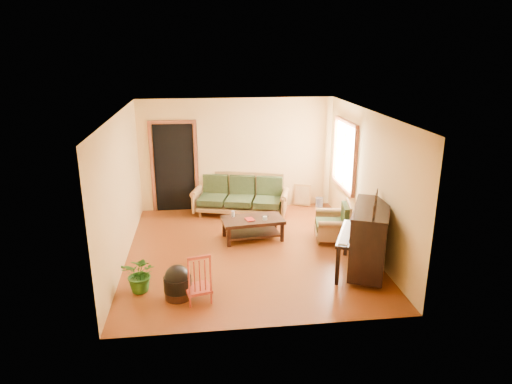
{
  "coord_description": "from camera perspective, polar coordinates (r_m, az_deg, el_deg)",
  "views": [
    {
      "loc": [
        -0.82,
        -7.87,
        3.69
      ],
      "look_at": [
        0.17,
        0.2,
        1.1
      ],
      "focal_mm": 32.0,
      "sensor_mm": 36.0,
      "label": 1
    }
  ],
  "objects": [
    {
      "name": "remote",
      "position": [
        9.18,
        1.14,
        -3.03
      ],
      "size": [
        0.14,
        0.05,
        0.01
      ],
      "primitive_type": "cube",
      "rotation": [
        0.0,
        0.0,
        0.08
      ],
      "color": "black",
      "rests_on": "coffee_table"
    },
    {
      "name": "armchair",
      "position": [
        9.2,
        9.46,
        -3.58
      ],
      "size": [
        0.88,
        0.91,
        0.79
      ],
      "primitive_type": "cube",
      "rotation": [
        0.0,
        0.0,
        -0.18
      ],
      "color": "olive",
      "rests_on": "floor"
    },
    {
      "name": "red_chair",
      "position": [
        7.02,
        -7.32,
        -10.42
      ],
      "size": [
        0.46,
        0.49,
        0.81
      ],
      "primitive_type": "cube",
      "rotation": [
        0.0,
        0.0,
        0.22
      ],
      "color": "maroon",
      "rests_on": "floor"
    },
    {
      "name": "leaning_frame",
      "position": [
        11.08,
        5.81,
        -0.36
      ],
      "size": [
        0.42,
        0.23,
        0.55
      ],
      "primitive_type": "cube",
      "rotation": [
        0.0,
        0.0,
        -0.36
      ],
      "color": "#AC7939",
      "rests_on": "floor"
    },
    {
      "name": "doorway",
      "position": [
        10.7,
        -10.16,
        2.98
      ],
      "size": [
        1.08,
        0.16,
        2.05
      ],
      "primitive_type": "cube",
      "color": "black",
      "rests_on": "floor"
    },
    {
      "name": "potted_plant",
      "position": [
        7.47,
        -14.21,
        -9.86
      ],
      "size": [
        0.66,
        0.61,
        0.61
      ],
      "primitive_type": "imported",
      "rotation": [
        0.0,
        0.0,
        -0.29
      ],
      "color": "#205217",
      "rests_on": "floor"
    },
    {
      "name": "window",
      "position": [
        9.9,
        11.05,
        4.57
      ],
      "size": [
        0.12,
        1.36,
        1.46
      ],
      "primitive_type": "cube",
      "color": "white",
      "rests_on": "right_wall"
    },
    {
      "name": "candle",
      "position": [
        9.16,
        -2.89,
        -2.73
      ],
      "size": [
        0.08,
        0.08,
        0.12
      ],
      "primitive_type": "cylinder",
      "rotation": [
        0.0,
        0.0,
        0.07
      ],
      "color": "silver",
      "rests_on": "coffee_table"
    },
    {
      "name": "glass_jar",
      "position": [
        9.01,
        1.14,
        -3.28
      ],
      "size": [
        0.12,
        0.12,
        0.06
      ],
      "primitive_type": "cylinder",
      "rotation": [
        0.0,
        0.0,
        0.33
      ],
      "color": "white",
      "rests_on": "coffee_table"
    },
    {
      "name": "sofa",
      "position": [
        10.41,
        -1.99,
        -0.45
      ],
      "size": [
        2.27,
        1.42,
        0.91
      ],
      "primitive_type": "cube",
      "rotation": [
        0.0,
        0.0,
        -0.27
      ],
      "color": "olive",
      "rests_on": "floor"
    },
    {
      "name": "piano",
      "position": [
        7.93,
        14.0,
        -5.9
      ],
      "size": [
        1.27,
        1.55,
        1.18
      ],
      "primitive_type": "cube",
      "rotation": [
        0.0,
        0.0,
        -0.43
      ],
      "color": "black",
      "rests_on": "floor"
    },
    {
      "name": "floor",
      "position": [
        8.73,
        -0.95,
        -7.33
      ],
      "size": [
        5.0,
        5.0,
        0.0
      ],
      "primitive_type": "plane",
      "color": "#5C250C",
      "rests_on": "ground"
    },
    {
      "name": "coffee_table",
      "position": [
        9.16,
        -0.43,
        -4.59
      ],
      "size": [
        1.27,
        0.79,
        0.44
      ],
      "primitive_type": "cube",
      "rotation": [
        0.0,
        0.0,
        0.12
      ],
      "color": "black",
      "rests_on": "floor"
    },
    {
      "name": "ceramic_crock",
      "position": [
        11.11,
        7.92,
        -1.27
      ],
      "size": [
        0.19,
        0.19,
        0.23
      ],
      "primitive_type": "cylinder",
      "rotation": [
        0.0,
        0.0,
        -0.03
      ],
      "color": "#3551A1",
      "rests_on": "floor"
    },
    {
      "name": "book",
      "position": [
        8.97,
        -1.25,
        -3.52
      ],
      "size": [
        0.21,
        0.25,
        0.02
      ],
      "primitive_type": "imported",
      "rotation": [
        0.0,
        0.0,
        0.24
      ],
      "color": "maroon",
      "rests_on": "coffee_table"
    },
    {
      "name": "footstool",
      "position": [
        7.22,
        -9.75,
        -11.49
      ],
      "size": [
        0.48,
        0.48,
        0.4
      ],
      "primitive_type": "cylinder",
      "rotation": [
        0.0,
        0.0,
        0.13
      ],
      "color": "black",
      "rests_on": "floor"
    }
  ]
}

